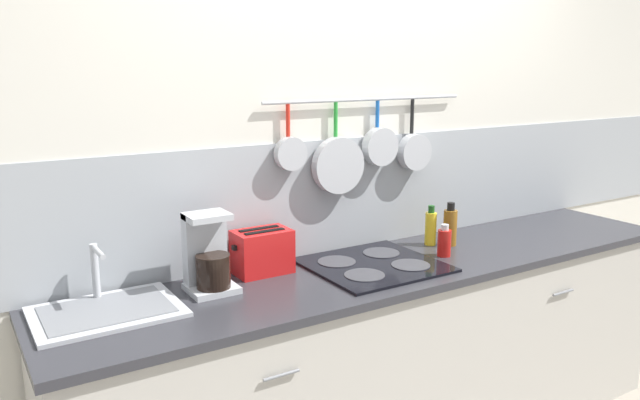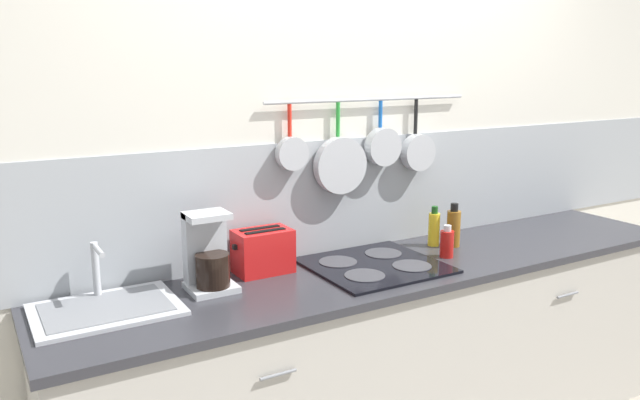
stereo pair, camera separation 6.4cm
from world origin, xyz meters
TOP-DOWN VIEW (x-y plane):
  - wall_back at (-0.00, 0.34)m, footprint 7.20×0.14m
  - cabinet_base at (0.00, -0.00)m, footprint 3.02×0.59m
  - countertop at (0.00, 0.00)m, footprint 3.06×0.61m
  - sink_basin at (-1.24, 0.11)m, footprint 0.50×0.37m
  - coffee_maker at (-0.84, 0.13)m, footprint 0.18×0.18m
  - toaster at (-0.57, 0.21)m, footprint 0.25×0.15m
  - cooktop at (-0.12, 0.03)m, footprint 0.55×0.52m
  - bottle_olive_oil at (0.24, -0.02)m, footprint 0.06×0.06m
  - bottle_hot_sauce at (0.31, 0.15)m, footprint 0.06×0.06m
  - bottle_vinegar at (0.38, 0.09)m, footprint 0.07×0.07m

SIDE VIEW (x-z plane):
  - cabinet_base at x=0.00m, z-range 0.00..0.88m
  - countertop at x=0.00m, z-range 0.88..0.92m
  - cooktop at x=-0.12m, z-range 0.92..0.93m
  - sink_basin at x=-1.24m, z-range 0.83..1.05m
  - bottle_olive_oil at x=0.24m, z-range 0.91..1.06m
  - bottle_hot_sauce at x=0.31m, z-range 0.91..1.10m
  - toaster at x=-0.57m, z-range 0.92..1.11m
  - bottle_vinegar at x=0.38m, z-range 0.91..1.12m
  - coffee_maker at x=-0.84m, z-range 0.89..1.20m
  - wall_back at x=0.00m, z-range -0.02..2.58m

